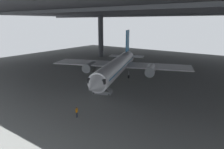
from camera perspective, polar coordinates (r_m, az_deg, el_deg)
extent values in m
plane|color=slate|center=(50.70, 1.94, -1.24)|extent=(110.00, 110.00, 0.00)
cylinder|color=#4C4F54|center=(82.60, -3.15, 10.65)|extent=(1.99, 1.99, 16.35)
cube|color=#38383D|center=(60.84, 9.54, 17.35)|extent=(121.00, 99.00, 1.20)
cube|color=#4C4F54|center=(40.08, -6.94, 17.54)|extent=(115.50, 0.50, 0.70)
cube|color=#4C4F54|center=(75.96, 15.16, 15.72)|extent=(115.50, 0.50, 0.70)
cylinder|color=white|center=(48.34, 1.27, 2.22)|extent=(13.02, 27.45, 3.74)
cone|color=white|center=(33.91, -5.11, -3.25)|extent=(4.97, 5.46, 3.66)
cube|color=black|center=(35.90, -3.84, -1.43)|extent=(3.88, 3.54, 0.82)
cone|color=white|center=(63.27, 4.69, 5.47)|extent=(5.02, 6.70, 3.17)
cube|color=#1972B2|center=(60.40, 4.36, 9.39)|extent=(1.62, 3.91, 6.11)
cube|color=white|center=(59.53, 6.58, 5.02)|extent=(5.51, 4.50, 0.16)
cube|color=white|center=(60.51, 1.66, 5.27)|extent=(5.51, 4.50, 0.16)
cube|color=white|center=(51.51, 13.01, 2.19)|extent=(17.00, 11.72, 0.24)
cylinder|color=#9EA3A8|center=(49.77, 10.71, 1.11)|extent=(3.83, 5.35, 2.32)
cube|color=white|center=(55.60, -7.34, 3.35)|extent=(17.00, 11.72, 0.24)
cylinder|color=#9EA3A8|center=(53.20, -6.28, 2.15)|extent=(3.83, 5.35, 2.32)
cube|color=#1972B2|center=(48.28, 1.27, 2.54)|extent=(12.39, 25.56, 0.16)
cylinder|color=#9EA3A8|center=(40.24, -1.97, -3.63)|extent=(0.20, 0.20, 1.15)
cylinder|color=black|center=(40.49, -1.96, -4.70)|extent=(0.59, 0.95, 0.90)
cylinder|color=#9EA3A8|center=(50.94, 4.68, 0.25)|extent=(0.20, 0.20, 1.15)
cylinder|color=black|center=(51.14, 4.67, -0.62)|extent=(0.59, 0.95, 0.90)
cylinder|color=#9EA3A8|center=(52.02, -0.66, 0.60)|extent=(0.20, 0.20, 1.15)
cylinder|color=black|center=(52.22, -0.66, -0.25)|extent=(0.59, 0.95, 0.90)
cube|color=slate|center=(40.53, -2.75, -4.85)|extent=(4.10, 2.71, 0.70)
cube|color=slate|center=(39.96, -2.78, -2.37)|extent=(3.78, 2.43, 3.05)
cube|color=slate|center=(40.11, -5.17, -0.16)|extent=(1.48, 1.60, 0.12)
cylinder|color=black|center=(39.44, -5.48, 0.33)|extent=(0.06, 0.06, 1.00)
cylinder|color=black|center=(40.53, -4.89, 0.73)|extent=(0.06, 0.06, 1.00)
cylinder|color=black|center=(40.46, -5.16, -5.22)|extent=(0.32, 0.22, 0.30)
cylinder|color=black|center=(41.70, -4.50, -4.60)|extent=(0.32, 0.22, 0.30)
cylinder|color=black|center=(39.53, -0.89, -5.65)|extent=(0.32, 0.22, 0.30)
cylinder|color=black|center=(40.80, -0.34, -4.99)|extent=(0.32, 0.22, 0.30)
cylinder|color=#232838|center=(31.35, -9.72, -10.96)|extent=(0.14, 0.14, 0.83)
cylinder|color=#232838|center=(31.20, -9.85, -11.10)|extent=(0.14, 0.14, 0.83)
cube|color=orange|center=(30.97, -9.84, -9.84)|extent=(0.34, 0.42, 0.59)
cylinder|color=orange|center=(31.15, -9.68, -9.63)|extent=(0.09, 0.09, 0.56)
cylinder|color=orange|center=(30.77, -10.01, -9.96)|extent=(0.09, 0.09, 0.56)
sphere|color=brown|center=(30.80, -9.88, -9.13)|extent=(0.23, 0.23, 0.23)
cylinder|color=#232838|center=(44.30, -2.29, -3.06)|extent=(0.14, 0.14, 0.80)
cylinder|color=#232838|center=(44.46, -2.21, -3.00)|extent=(0.14, 0.14, 0.80)
cube|color=yellow|center=(44.18, -2.26, -2.19)|extent=(0.31, 0.41, 0.56)
cylinder|color=yellow|center=(43.96, -2.37, -2.23)|extent=(0.09, 0.09, 0.54)
cylinder|color=yellow|center=(44.37, -2.15, -2.07)|extent=(0.09, 0.09, 0.54)
sphere|color=beige|center=(44.06, -2.26, -1.69)|extent=(0.22, 0.22, 0.22)
cube|color=yellow|center=(58.14, -1.26, 1.39)|extent=(1.97, 2.50, 0.70)
cylinder|color=black|center=(57.34, -0.90, 0.87)|extent=(0.34, 0.48, 0.44)
cylinder|color=black|center=(57.58, -1.97, 0.92)|extent=(0.34, 0.48, 0.44)
cylinder|color=black|center=(58.86, -0.56, 1.23)|extent=(0.34, 0.48, 0.44)
cylinder|color=black|center=(59.09, -1.60, 1.28)|extent=(0.34, 0.48, 0.44)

